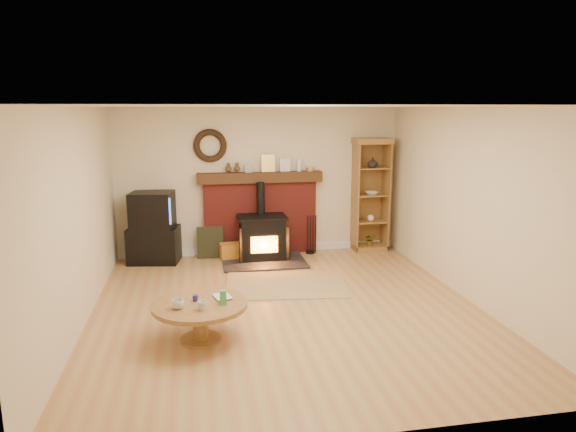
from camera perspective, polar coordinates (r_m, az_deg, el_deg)
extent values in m
plane|color=#B07A49|center=(6.85, -0.13, -10.22)|extent=(5.50, 5.50, 0.00)
cube|color=beige|center=(9.15, -3.20, 3.85)|extent=(5.00, 0.02, 2.60)
cube|color=beige|center=(3.88, 7.13, -7.37)|extent=(5.00, 0.02, 2.60)
cube|color=beige|center=(6.52, -22.31, -0.30)|extent=(0.02, 5.50, 2.60)
cube|color=beige|center=(7.33, 19.48, 1.17)|extent=(0.02, 5.50, 2.60)
cube|color=white|center=(6.34, -0.15, 12.10)|extent=(5.00, 5.50, 0.02)
cube|color=white|center=(9.39, -3.10, -3.69)|extent=(5.00, 0.04, 0.12)
torus|color=black|center=(8.96, -8.65, 7.74)|extent=(0.57, 0.11, 0.57)
cube|color=maroon|center=(9.19, -3.09, -0.23)|extent=(2.00, 0.15, 1.30)
cube|color=#321F10|center=(9.03, -3.12, 4.32)|extent=(2.20, 0.22, 0.18)
cube|color=#999999|center=(9.00, -4.40, 5.30)|extent=(0.13, 0.05, 0.14)
cube|color=gold|center=(9.05, -2.21, 5.87)|extent=(0.24, 0.06, 0.30)
cube|color=white|center=(9.10, -0.33, 5.66)|extent=(0.18, 0.05, 0.22)
cylinder|color=white|center=(9.13, 1.24, 5.68)|extent=(0.08, 0.08, 0.22)
cylinder|color=gold|center=(9.18, 2.47, 5.23)|extent=(0.14, 0.14, 0.07)
cube|color=black|center=(8.80, -2.69, -5.06)|extent=(1.40, 1.00, 0.03)
cube|color=black|center=(8.89, -2.89, -2.44)|extent=(0.75, 0.54, 0.70)
cube|color=black|center=(8.81, -2.91, -0.11)|extent=(0.83, 0.59, 0.04)
cylinder|color=black|center=(8.90, -3.06, 1.97)|extent=(0.14, 0.14, 0.56)
cube|color=orange|center=(8.63, -2.64, -3.20)|extent=(0.45, 0.02, 0.28)
cube|color=black|center=(8.65, -4.96, -3.06)|extent=(0.18, 0.24, 0.56)
cube|color=black|center=(8.74, -0.46, -2.87)|extent=(0.18, 0.24, 0.56)
cube|color=brown|center=(7.69, -0.23, -7.63)|extent=(1.91, 1.42, 0.01)
cube|color=black|center=(9.03, -14.64, -3.09)|extent=(0.91, 0.70, 0.60)
cube|color=black|center=(8.90, -14.84, 0.67)|extent=(0.77, 0.68, 0.60)
cube|color=#2F4BBB|center=(8.61, -14.66, 0.51)|extent=(0.54, 0.11, 0.44)
cube|color=olive|center=(9.65, 8.96, -3.45)|extent=(0.60, 0.44, 0.10)
cube|color=olive|center=(9.64, 8.74, 2.35)|extent=(0.60, 0.02, 1.91)
cube|color=olive|center=(9.35, 7.47, 2.10)|extent=(0.02, 0.44, 1.91)
cube|color=olive|center=(9.54, 10.79, 2.19)|extent=(0.02, 0.44, 1.91)
cube|color=olive|center=(9.33, 9.35, 8.24)|extent=(0.66, 0.48, 0.10)
cube|color=olive|center=(9.53, 9.06, -0.57)|extent=(0.56, 0.40, 0.02)
cube|color=olive|center=(9.44, 9.15, 2.34)|extent=(0.56, 0.40, 0.02)
cube|color=olive|center=(9.37, 9.25, 5.30)|extent=(0.56, 0.40, 0.02)
imported|color=white|center=(9.31, 9.37, 5.90)|extent=(0.18, 0.18, 0.19)
imported|color=white|center=(9.39, 9.26, 2.52)|extent=(0.24, 0.24, 0.06)
sphere|color=white|center=(9.47, 9.17, -0.22)|extent=(0.12, 0.12, 0.12)
imported|color=#469E54|center=(9.56, 9.09, -2.57)|extent=(0.21, 0.18, 0.23)
cube|color=yellow|center=(9.00, -6.10, -3.90)|extent=(0.47, 0.32, 0.28)
cube|color=black|center=(9.09, -8.63, -2.91)|extent=(0.46, 0.12, 0.55)
cylinder|color=black|center=(9.33, 2.48, -4.04)|extent=(0.16, 0.16, 0.04)
cylinder|color=black|center=(9.23, 2.20, -2.08)|extent=(0.02, 0.02, 0.70)
cylinder|color=black|center=(9.24, 2.50, -2.07)|extent=(0.02, 0.02, 0.70)
cylinder|color=black|center=(9.25, 2.80, -2.06)|extent=(0.02, 0.02, 0.70)
cylinder|color=black|center=(9.26, 3.11, -2.04)|extent=(0.02, 0.02, 0.70)
cylinder|color=brown|center=(6.05, -9.65, -13.33)|extent=(0.47, 0.47, 0.03)
cylinder|color=brown|center=(5.97, -9.72, -11.61)|extent=(0.17, 0.17, 0.38)
cylinder|color=brown|center=(5.89, -9.79, -9.71)|extent=(1.07, 1.07, 0.05)
imported|color=white|center=(5.74, -12.14, -9.55)|extent=(0.13, 0.13, 0.10)
imported|color=white|center=(5.66, -9.51, -9.80)|extent=(0.11, 0.11, 0.10)
imported|color=#4C331E|center=(5.96, -8.14, -9.01)|extent=(0.18, 0.24, 0.02)
cylinder|color=navy|center=(5.92, -10.27, -8.97)|extent=(0.06, 0.06, 0.07)
cube|color=#469E54|center=(5.78, -7.22, -8.94)|extent=(0.07, 0.07, 0.16)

